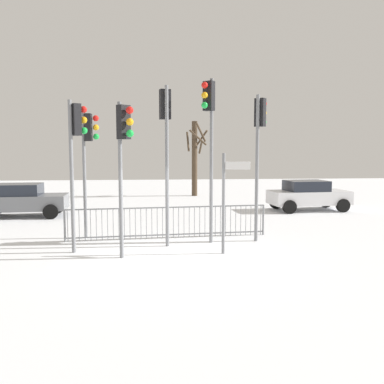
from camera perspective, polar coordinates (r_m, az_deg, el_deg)
ground_plane at (r=11.66m, az=-2.79°, el=-9.04°), size 60.00×60.00×0.00m
traffic_light_foreground_left at (r=11.41m, az=-9.31°, el=6.41°), size 0.47×0.47×4.26m
traffic_light_foreground_right at (r=13.78m, az=9.17°, el=7.68°), size 0.46×0.48×4.72m
traffic_light_mid_right at (r=12.49m, az=-15.57°, el=6.62°), size 0.49×0.44×4.38m
traffic_light_rear_right at (r=14.37m, az=-13.95°, el=6.19°), size 0.57×0.33×4.26m
traffic_light_rear_left at (r=13.19m, az=2.36°, el=9.24°), size 0.45×0.48×5.18m
traffic_light_mid_left at (r=12.92m, az=-3.63°, el=8.44°), size 0.37×0.56×4.90m
direction_sign_post at (r=11.94m, az=4.62°, el=-0.76°), size 0.76×0.28×2.89m
pedestrian_guard_railing at (r=14.14m, az=-3.28°, el=-4.10°), size 6.75×0.64×1.07m
car_white_mid at (r=21.25m, az=15.51°, el=-0.38°), size 3.94×2.21×1.47m
car_grey_far at (r=20.04m, az=-22.19°, el=-0.96°), size 3.89×2.11×1.47m
bare_tree_left at (r=26.85m, az=0.41°, el=4.96°), size 1.37×1.62×4.76m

